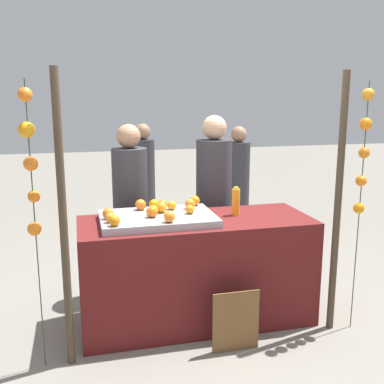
{
  "coord_description": "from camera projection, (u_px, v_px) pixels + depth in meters",
  "views": [
    {
      "loc": [
        -0.92,
        -3.51,
        1.89
      ],
      "look_at": [
        0.0,
        0.15,
        1.08
      ],
      "focal_mm": 42.98,
      "sensor_mm": 36.0,
      "label": 1
    }
  ],
  "objects": [
    {
      "name": "ground_plane",
      "position": [
        196.0,
        319.0,
        3.94
      ],
      "size": [
        24.0,
        24.0,
        0.0
      ],
      "primitive_type": "plane",
      "color": "gray"
    },
    {
      "name": "stall_counter",
      "position": [
        196.0,
        270.0,
        3.85
      ],
      "size": [
        1.91,
        0.74,
        0.88
      ],
      "primitive_type": "cube",
      "color": "#5B1919",
      "rests_on": "ground_plane"
    },
    {
      "name": "orange_tray",
      "position": [
        158.0,
        219.0,
        3.68
      ],
      "size": [
        0.91,
        0.6,
        0.06
      ],
      "primitive_type": "cube",
      "color": "#9EA0A5",
      "rests_on": "stall_counter"
    },
    {
      "name": "orange_0",
      "position": [
        195.0,
        200.0,
        3.98
      ],
      "size": [
        0.09,
        0.09,
        0.09
      ],
      "primitive_type": "sphere",
      "color": "orange",
      "rests_on": "orange_tray"
    },
    {
      "name": "orange_1",
      "position": [
        115.0,
        221.0,
        3.36
      ],
      "size": [
        0.08,
        0.08,
        0.08
      ],
      "primitive_type": "sphere",
      "color": "orange",
      "rests_on": "orange_tray"
    },
    {
      "name": "orange_2",
      "position": [
        108.0,
        213.0,
        3.55
      ],
      "size": [
        0.09,
        0.09,
        0.09
      ],
      "primitive_type": "sphere",
      "color": "orange",
      "rests_on": "orange_tray"
    },
    {
      "name": "orange_3",
      "position": [
        190.0,
        209.0,
        3.7
      ],
      "size": [
        0.07,
        0.07,
        0.07
      ],
      "primitive_type": "sphere",
      "color": "orange",
      "rests_on": "orange_tray"
    },
    {
      "name": "orange_4",
      "position": [
        162.0,
        204.0,
        3.85
      ],
      "size": [
        0.08,
        0.08,
        0.08
      ],
      "primitive_type": "sphere",
      "color": "orange",
      "rests_on": "orange_tray"
    },
    {
      "name": "orange_5",
      "position": [
        154.0,
        204.0,
        3.85
      ],
      "size": [
        0.08,
        0.08,
        0.08
      ],
      "primitive_type": "sphere",
      "color": "orange",
      "rests_on": "orange_tray"
    },
    {
      "name": "orange_6",
      "position": [
        190.0,
        204.0,
        3.85
      ],
      "size": [
        0.09,
        0.09,
        0.09
      ],
      "primitive_type": "sphere",
      "color": "orange",
      "rests_on": "orange_tray"
    },
    {
      "name": "orange_7",
      "position": [
        141.0,
        205.0,
        3.82
      ],
      "size": [
        0.09,
        0.09,
        0.09
      ],
      "primitive_type": "sphere",
      "color": "orange",
      "rests_on": "orange_tray"
    },
    {
      "name": "orange_8",
      "position": [
        161.0,
        207.0,
        3.74
      ],
      "size": [
        0.09,
        0.09,
        0.09
      ],
      "primitive_type": "sphere",
      "color": "orange",
      "rests_on": "orange_tray"
    },
    {
      "name": "orange_9",
      "position": [
        153.0,
        210.0,
        3.67
      ],
      "size": [
        0.08,
        0.08,
        0.08
      ],
      "primitive_type": "sphere",
      "color": "orange",
      "rests_on": "orange_tray"
    },
    {
      "name": "orange_10",
      "position": [
        110.0,
        218.0,
        3.45
      ],
      "size": [
        0.08,
        0.08,
        0.08
      ],
      "primitive_type": "sphere",
      "color": "orange",
      "rests_on": "orange_tray"
    },
    {
      "name": "orange_11",
      "position": [
        152.0,
        212.0,
        3.59
      ],
      "size": [
        0.09,
        0.09,
        0.09
      ],
      "primitive_type": "sphere",
      "color": "orange",
      "rests_on": "orange_tray"
    },
    {
      "name": "orange_12",
      "position": [
        169.0,
        217.0,
        3.45
      ],
      "size": [
        0.09,
        0.09,
        0.09
      ],
      "primitive_type": "sphere",
      "color": "orange",
      "rests_on": "orange_tray"
    },
    {
      "name": "orange_13",
      "position": [
        172.0,
        205.0,
        3.83
      ],
      "size": [
        0.07,
        0.07,
        0.07
      ],
      "primitive_type": "sphere",
      "color": "orange",
      "rests_on": "orange_tray"
    },
    {
      "name": "juice_bottle",
      "position": [
        236.0,
        202.0,
        3.88
      ],
      "size": [
        0.07,
        0.07,
        0.24
      ],
      "color": "orange",
      "rests_on": "stall_counter"
    },
    {
      "name": "chalkboard_sign",
      "position": [
        235.0,
        322.0,
        3.42
      ],
      "size": [
        0.36,
        0.03,
        0.48
      ],
      "color": "brown",
      "rests_on": "ground_plane"
    },
    {
      "name": "vendor_left",
      "position": [
        131.0,
        217.0,
        4.32
      ],
      "size": [
        0.33,
        0.33,
        1.63
      ],
      "color": "#333338",
      "rests_on": "ground_plane"
    },
    {
      "name": "vendor_right",
      "position": [
        213.0,
        209.0,
        4.46
      ],
      "size": [
        0.34,
        0.34,
        1.7
      ],
      "color": "#333338",
      "rests_on": "ground_plane"
    },
    {
      "name": "crowd_person_0",
      "position": [
        238.0,
        188.0,
        5.97
      ],
      "size": [
        0.3,
        0.3,
        1.49
      ],
      "color": "#333338",
      "rests_on": "ground_plane"
    },
    {
      "name": "crowd_person_1",
      "position": [
        144.0,
        185.0,
        6.1
      ],
      "size": [
        0.3,
        0.3,
        1.51
      ],
      "color": "#333338",
      "rests_on": "ground_plane"
    },
    {
      "name": "canopy_post_left",
      "position": [
        63.0,
        224.0,
        3.09
      ],
      "size": [
        0.06,
        0.06,
        2.07
      ],
      "primitive_type": "cylinder",
      "color": "#473828",
      "rests_on": "ground_plane"
    },
    {
      "name": "canopy_post_right",
      "position": [
        338.0,
        206.0,
        3.59
      ],
      "size": [
        0.06,
        0.06,
        2.07
      ],
      "primitive_type": "cylinder",
      "color": "#473828",
      "rests_on": "ground_plane"
    },
    {
      "name": "garland_strand_left",
      "position": [
        30.0,
        162.0,
        2.96
      ],
      "size": [
        0.11,
        0.1,
        1.99
      ],
      "color": "#2D4C23",
      "rests_on": "ground_plane"
    },
    {
      "name": "garland_strand_right",
      "position": [
        364.0,
        151.0,
        3.5
      ],
      "size": [
        0.1,
        0.11,
        1.99
      ],
      "color": "#2D4C23",
      "rests_on": "ground_plane"
    }
  ]
}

